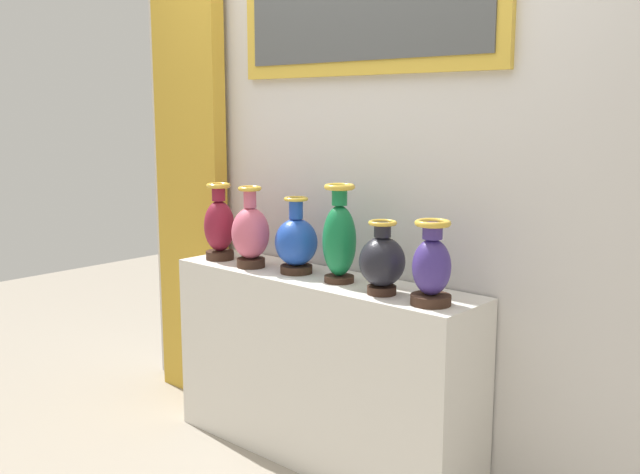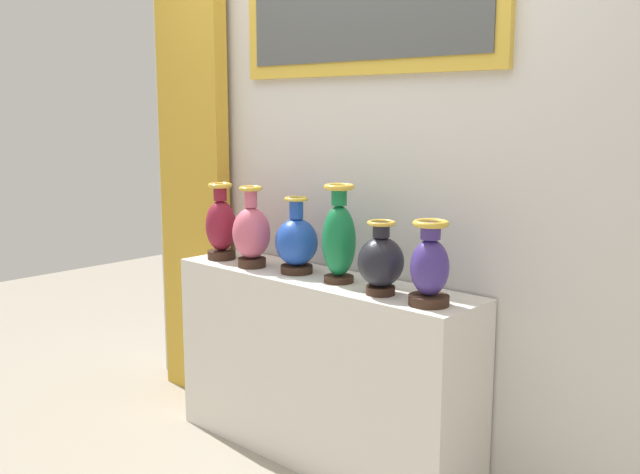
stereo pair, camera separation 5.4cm
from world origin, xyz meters
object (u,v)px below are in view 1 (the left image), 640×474
(vase_emerald, at_px, (339,238))
(vase_indigo, at_px, (432,267))
(vase_rose, at_px, (250,233))
(vase_burgundy, at_px, (219,226))
(vase_sapphire, at_px, (296,242))
(vase_onyx, at_px, (382,261))

(vase_emerald, distance_m, vase_indigo, 0.49)
(vase_rose, xyz_separation_m, vase_emerald, (0.50, 0.05, 0.03))
(vase_rose, distance_m, vase_indigo, 0.98)
(vase_emerald, bearing_deg, vase_indigo, -5.55)
(vase_burgundy, relative_size, vase_rose, 0.99)
(vase_burgundy, relative_size, vase_emerald, 0.89)
(vase_emerald, bearing_deg, vase_sapphire, 179.18)
(vase_burgundy, xyz_separation_m, vase_indigo, (1.23, -0.02, -0.02))
(vase_burgundy, distance_m, vase_onyx, 1.00)
(vase_rose, xyz_separation_m, vase_indigo, (0.98, -0.00, -0.01))
(vase_emerald, bearing_deg, vase_rose, -174.69)
(vase_emerald, height_order, vase_indigo, vase_emerald)
(vase_sapphire, xyz_separation_m, vase_onyx, (0.51, -0.05, -0.01))
(vase_burgundy, xyz_separation_m, vase_emerald, (0.74, 0.02, 0.02))
(vase_burgundy, distance_m, vase_sapphire, 0.49)
(vase_sapphire, height_order, vase_emerald, vase_emerald)
(vase_rose, bearing_deg, vase_onyx, 0.10)
(vase_rose, relative_size, vase_sapphire, 1.10)
(vase_burgundy, distance_m, vase_rose, 0.24)
(vase_onyx, bearing_deg, vase_indigo, -0.68)
(vase_burgundy, height_order, vase_emerald, vase_emerald)
(vase_burgundy, xyz_separation_m, vase_sapphire, (0.49, 0.03, -0.02))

